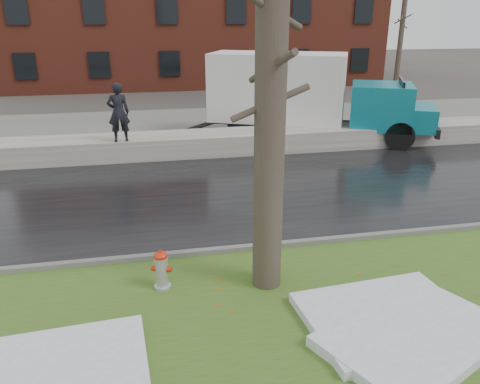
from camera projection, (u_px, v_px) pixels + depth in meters
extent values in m
plane|color=#47423D|center=(260.00, 275.00, 8.98)|extent=(120.00, 120.00, 0.00)
cube|color=#34531B|center=(278.00, 312.00, 7.82)|extent=(60.00, 4.50, 0.04)
cube|color=black|center=(222.00, 193.00, 13.10)|extent=(60.00, 7.00, 0.03)
cube|color=slate|center=(191.00, 127.00, 20.90)|extent=(60.00, 9.00, 0.03)
cube|color=slate|center=(249.00, 248.00, 9.87)|extent=(60.00, 0.15, 0.14)
cube|color=#B3ADA4|center=(203.00, 143.00, 16.83)|extent=(60.00, 1.60, 0.75)
cube|color=maroon|center=(192.00, 12.00, 35.12)|extent=(26.00, 12.00, 10.00)
cylinder|color=brown|center=(77.00, 40.00, 30.58)|extent=(0.36, 0.36, 6.50)
cylinder|color=brown|center=(76.00, 24.00, 30.24)|extent=(0.84, 1.62, 0.73)
cylinder|color=brown|center=(74.00, 9.00, 29.92)|extent=(1.08, 1.26, 0.66)
cylinder|color=brown|center=(77.00, 34.00, 30.45)|extent=(1.40, 0.61, 0.63)
cylinder|color=brown|center=(401.00, 38.00, 32.83)|extent=(0.36, 0.36, 6.50)
cylinder|color=brown|center=(402.00, 24.00, 32.49)|extent=(0.84, 1.62, 0.73)
cylinder|color=brown|center=(404.00, 10.00, 32.18)|extent=(1.08, 1.26, 0.66)
cylinder|color=brown|center=(401.00, 33.00, 32.70)|extent=(1.40, 0.61, 0.63)
cylinder|color=#B0B3B9|center=(162.00, 272.00, 8.37)|extent=(0.28, 0.28, 0.66)
ellipsoid|color=red|center=(161.00, 256.00, 8.25)|extent=(0.32, 0.32, 0.15)
cylinder|color=red|center=(160.00, 251.00, 8.22)|extent=(0.06, 0.06, 0.05)
cylinder|color=red|center=(154.00, 268.00, 8.36)|extent=(0.12, 0.13, 0.10)
cylinder|color=red|center=(169.00, 269.00, 8.33)|extent=(0.12, 0.13, 0.10)
cylinder|color=#B0B3B9|center=(164.00, 265.00, 8.47)|extent=(0.16, 0.13, 0.13)
cylinder|color=brown|center=(270.00, 109.00, 7.51)|extent=(0.63, 0.63, 6.45)
cylinder|color=brown|center=(271.00, 67.00, 7.29)|extent=(0.39, 1.59, 0.67)
cylinder|color=brown|center=(272.00, 10.00, 6.99)|extent=(1.23, 0.91, 0.61)
cylinder|color=brown|center=(270.00, 103.00, 7.48)|extent=(1.34, 0.23, 0.58)
cube|color=black|center=(308.00, 123.00, 18.81)|extent=(7.42, 4.13, 0.21)
cube|color=silver|center=(278.00, 87.00, 18.59)|extent=(5.75, 4.39, 2.61)
cube|color=#0E707F|center=(381.00, 106.00, 17.93)|extent=(2.99, 3.04, 1.64)
cube|color=#0E707F|center=(418.00, 117.00, 17.76)|extent=(1.95, 2.42, 0.87)
cube|color=black|center=(401.00, 91.00, 17.57)|extent=(0.88, 1.79, 0.87)
cube|color=black|center=(202.00, 125.00, 19.89)|extent=(1.99, 1.75, 0.65)
cylinder|color=black|center=(400.00, 136.00, 17.17)|extent=(1.09, 0.71, 1.06)
cylinder|color=black|center=(396.00, 125.00, 19.02)|extent=(1.09, 0.71, 1.06)
cylinder|color=black|center=(280.00, 130.00, 18.13)|extent=(1.09, 0.71, 1.06)
cylinder|color=black|center=(287.00, 119.00, 19.98)|extent=(1.09, 0.71, 1.06)
cylinder|color=black|center=(241.00, 128.00, 18.47)|extent=(1.09, 0.71, 1.06)
cylinder|color=black|center=(252.00, 118.00, 20.32)|extent=(1.09, 0.71, 1.06)
imported|color=black|center=(118.00, 112.00, 15.28)|extent=(0.75, 0.54, 1.94)
cube|color=silver|center=(387.00, 318.00, 7.50)|extent=(2.75, 2.20, 0.16)
cube|color=silver|center=(66.00, 365.00, 6.51)|extent=(2.31, 1.76, 0.14)
cube|color=silver|center=(414.00, 336.00, 7.07)|extent=(3.30, 2.83, 0.18)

